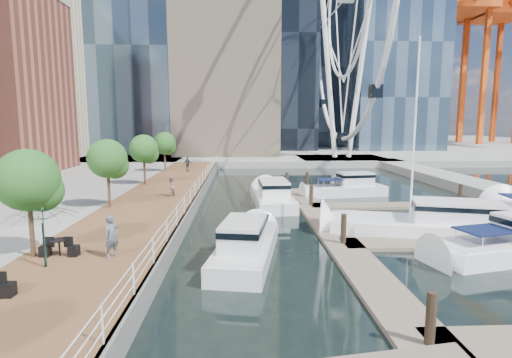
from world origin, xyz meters
The scene contains 14 objects.
ground centered at (0.00, 0.00, 0.00)m, with size 520.00×520.00×0.00m, color black.
boardwalk centered at (-9.00, 15.00, 0.50)m, with size 6.00×60.00×1.00m, color brown.
seawall centered at (-6.00, 15.00, 0.50)m, with size 0.25×60.00×1.00m, color #595954.
land_far centered at (0.00, 102.00, 0.50)m, with size 200.00×114.00×1.00m, color gray.
breakwater centered at (20.00, 20.00, 0.50)m, with size 4.00×60.00×1.00m, color gray.
pier centered at (14.00, 52.00, 0.50)m, with size 14.00×12.00×1.00m, color gray.
railing centered at (-6.10, 15.00, 1.52)m, with size 0.10×60.00×1.05m, color white, non-canonical shape.
floating_docks centered at (7.97, 9.98, 0.49)m, with size 16.00×34.00×2.60m.
port_cranes centered at (67.67, 95.67, 20.00)m, with size 40.00×52.00×38.00m.
street_trees centered at (-11.40, 14.00, 4.29)m, with size 2.60×42.60×4.60m.
pedestrian_near centered at (-7.99, 3.78, 1.91)m, with size 0.66×0.43×1.82m, color #495262.
pedestrian_mid centered at (-7.98, 17.97, 1.75)m, with size 0.73×0.57×1.51m, color #88655E.
pedestrian_far centered at (-8.72, 33.63, 1.91)m, with size 1.07×0.44×1.82m, color #383B46.
moored_yachts centered at (8.10, 10.30, 0.00)m, with size 23.48×32.51×11.50m.
Camera 1 is at (-2.52, -12.75, 6.67)m, focal length 28.00 mm.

